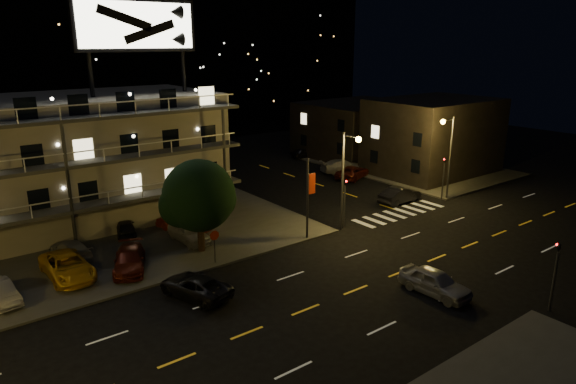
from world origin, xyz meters
TOP-DOWN VIEW (x-y plane):
  - ground at (0.00, 0.00)m, footprint 140.00×140.00m
  - curb_nw at (-14.00, 20.00)m, footprint 44.00×24.00m
  - curb_ne at (30.00, 20.00)m, footprint 16.00×24.00m
  - motel at (-9.94, 23.88)m, footprint 28.00×13.80m
  - side_bldg_front at (29.99, 16.00)m, footprint 14.06×10.00m
  - side_bldg_back at (29.99, 28.00)m, footprint 14.06×12.00m
  - streetlight_nc at (8.50, 7.94)m, footprint 0.44×1.92m
  - streetlight_ne at (22.14, 8.30)m, footprint 1.92×0.44m
  - signal_nw at (9.00, 8.50)m, footprint 0.20×0.27m
  - signal_sw at (9.00, -8.50)m, footprint 0.20×0.27m
  - signal_ne at (22.00, 8.50)m, footprint 0.27×0.20m
  - banner_north at (5.09, 8.40)m, footprint 0.83×0.16m
  - stop_sign at (-3.00, 8.57)m, footprint 0.91×0.11m
  - tree at (-2.78, 11.06)m, footprint 5.36×5.16m
  - lot_car_1 at (-15.68, 11.27)m, footprint 1.82×3.85m
  - lot_car_2 at (-11.64, 12.36)m, footprint 2.58×5.39m
  - lot_car_3 at (-8.06, 11.06)m, footprint 3.69×5.09m
  - lot_car_4 at (-2.62, 13.20)m, footprint 1.91×4.42m
  - lot_car_7 at (-10.62, 15.41)m, footprint 2.24×4.47m
  - lot_car_8 at (-5.94, 17.50)m, footprint 2.30×3.82m
  - lot_car_9 at (-1.92, 15.45)m, footprint 3.32×4.93m
  - side_car_0 at (17.92, 10.30)m, footprint 4.71×1.86m
  - side_car_1 at (20.72, 19.52)m, footprint 5.53×3.95m
  - side_car_2 at (21.69, 22.19)m, footprint 5.63×3.47m
  - side_car_3 at (23.26, 31.03)m, footprint 3.93×1.62m
  - road_car_east at (5.47, -3.22)m, footprint 2.04×4.61m
  - road_car_west at (-6.22, 5.32)m, footprint 3.53×5.23m

SIDE VIEW (x-z plane):
  - ground at x=0.00m, z-range 0.00..0.00m
  - curb_nw at x=-14.00m, z-range 0.00..0.15m
  - curb_ne at x=30.00m, z-range 0.00..0.15m
  - road_car_west at x=-6.22m, z-range 0.00..1.33m
  - side_car_3 at x=23.26m, z-range 0.00..1.34m
  - side_car_1 at x=20.72m, z-range 0.00..1.40m
  - lot_car_8 at x=-5.94m, z-range 0.15..1.37m
  - lot_car_1 at x=-15.68m, z-range 0.15..1.37m
  - side_car_0 at x=17.92m, z-range 0.00..1.52m
  - side_car_2 at x=21.69m, z-range 0.00..1.52m
  - road_car_east at x=5.47m, z-range 0.00..1.54m
  - lot_car_7 at x=-10.62m, z-range 0.15..1.40m
  - lot_car_3 at x=-8.06m, z-range 0.15..1.52m
  - lot_car_2 at x=-11.64m, z-range 0.15..1.63m
  - lot_car_4 at x=-2.62m, z-range 0.15..1.64m
  - lot_car_9 at x=-1.92m, z-range 0.15..1.69m
  - stop_sign at x=-3.00m, z-range 0.41..3.01m
  - signal_nw at x=9.00m, z-range 0.27..4.87m
  - signal_sw at x=9.00m, z-range 0.27..4.87m
  - signal_ne at x=22.00m, z-range 0.27..4.87m
  - banner_north at x=5.09m, z-range 0.23..6.63m
  - side_bldg_back at x=29.99m, z-range 0.00..7.00m
  - tree at x=-2.78m, z-range 0.78..7.54m
  - side_bldg_front at x=29.99m, z-range 0.00..8.50m
  - streetlight_nc at x=8.50m, z-range 0.96..8.96m
  - streetlight_ne at x=22.14m, z-range 0.96..8.96m
  - motel at x=-9.94m, z-range -3.71..14.39m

